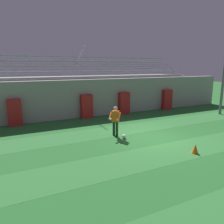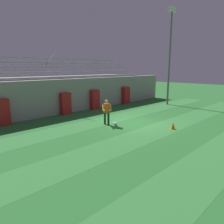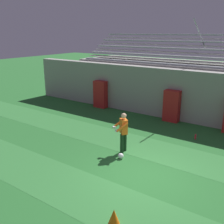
{
  "view_description": "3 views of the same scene",
  "coord_description": "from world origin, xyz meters",
  "px_view_note": "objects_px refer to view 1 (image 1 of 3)",
  "views": [
    {
      "loc": [
        -6.89,
        -9.03,
        3.79
      ],
      "look_at": [
        -2.1,
        0.66,
        1.5
      ],
      "focal_mm": 35.0,
      "sensor_mm": 36.0,
      "label": 1
    },
    {
      "loc": [
        -11.52,
        -8.79,
        3.72
      ],
      "look_at": [
        -2.26,
        0.1,
        1.1
      ],
      "focal_mm": 35.0,
      "sensor_mm": 36.0,
      "label": 2
    },
    {
      "loc": [
        3.58,
        -7.16,
        4.74
      ],
      "look_at": [
        -2.07,
        0.96,
        1.7
      ],
      "focal_mm": 42.0,
      "sensor_mm": 36.0,
      "label": 3
    }
  ],
  "objects_px": {
    "soccer_ball": "(124,137)",
    "traffic_cone": "(195,149)",
    "padding_pillar_gate_left": "(87,106)",
    "water_bottle": "(121,119)",
    "goalkeeper": "(115,119)",
    "padding_pillar_far_right": "(167,100)",
    "padding_pillar_gate_right": "(124,103)",
    "padding_pillar_far_left": "(15,113)"
  },
  "relations": [
    {
      "from": "padding_pillar_gate_right",
      "to": "goalkeeper",
      "type": "bearing_deg",
      "value": -124.02
    },
    {
      "from": "padding_pillar_gate_left",
      "to": "padding_pillar_gate_right",
      "type": "relative_size",
      "value": 1.0
    },
    {
      "from": "traffic_cone",
      "to": "water_bottle",
      "type": "height_order",
      "value": "traffic_cone"
    },
    {
      "from": "padding_pillar_gate_right",
      "to": "padding_pillar_gate_left",
      "type": "bearing_deg",
      "value": 180.0
    },
    {
      "from": "padding_pillar_far_right",
      "to": "soccer_ball",
      "type": "bearing_deg",
      "value": -144.03
    },
    {
      "from": "padding_pillar_far_left",
      "to": "goalkeeper",
      "type": "relative_size",
      "value": 1.04
    },
    {
      "from": "padding_pillar_gate_left",
      "to": "traffic_cone",
      "type": "relative_size",
      "value": 4.12
    },
    {
      "from": "padding_pillar_gate_left",
      "to": "traffic_cone",
      "type": "height_order",
      "value": "padding_pillar_gate_left"
    },
    {
      "from": "soccer_ball",
      "to": "goalkeeper",
      "type": "bearing_deg",
      "value": 114.45
    },
    {
      "from": "padding_pillar_far_left",
      "to": "padding_pillar_far_right",
      "type": "height_order",
      "value": "same"
    },
    {
      "from": "padding_pillar_gate_right",
      "to": "padding_pillar_far_right",
      "type": "height_order",
      "value": "same"
    },
    {
      "from": "padding_pillar_far_right",
      "to": "soccer_ball",
      "type": "xyz_separation_m",
      "value": [
        -7.35,
        -5.33,
        -0.76
      ]
    },
    {
      "from": "padding_pillar_gate_right",
      "to": "traffic_cone",
      "type": "distance_m",
      "value": 8.58
    },
    {
      "from": "padding_pillar_far_left",
      "to": "soccer_ball",
      "type": "bearing_deg",
      "value": -46.64
    },
    {
      "from": "padding_pillar_gate_right",
      "to": "water_bottle",
      "type": "height_order",
      "value": "padding_pillar_gate_right"
    },
    {
      "from": "padding_pillar_far_right",
      "to": "goalkeeper",
      "type": "relative_size",
      "value": 1.04
    },
    {
      "from": "padding_pillar_gate_right",
      "to": "goalkeeper",
      "type": "xyz_separation_m",
      "value": [
        -3.23,
        -4.79,
        0.09
      ]
    },
    {
      "from": "padding_pillar_gate_right",
      "to": "padding_pillar_far_right",
      "type": "xyz_separation_m",
      "value": [
        4.36,
        0.0,
        0.0
      ]
    },
    {
      "from": "padding_pillar_far_left",
      "to": "traffic_cone",
      "type": "height_order",
      "value": "padding_pillar_far_left"
    },
    {
      "from": "padding_pillar_gate_right",
      "to": "soccer_ball",
      "type": "relative_size",
      "value": 7.87
    },
    {
      "from": "goalkeeper",
      "to": "traffic_cone",
      "type": "distance_m",
      "value": 4.29
    },
    {
      "from": "padding_pillar_far_right",
      "to": "padding_pillar_gate_left",
      "type": "bearing_deg",
      "value": 180.0
    },
    {
      "from": "soccer_ball",
      "to": "traffic_cone",
      "type": "bearing_deg",
      "value": -59.77
    },
    {
      "from": "padding_pillar_gate_right",
      "to": "traffic_cone",
      "type": "xyz_separation_m",
      "value": [
        -1.16,
        -8.47,
        -0.66
      ]
    },
    {
      "from": "padding_pillar_gate_left",
      "to": "padding_pillar_far_left",
      "type": "xyz_separation_m",
      "value": [
        -4.87,
        0.0,
        0.0
      ]
    },
    {
      "from": "padding_pillar_gate_left",
      "to": "padding_pillar_far_left",
      "type": "bearing_deg",
      "value": 180.0
    },
    {
      "from": "padding_pillar_far_right",
      "to": "traffic_cone",
      "type": "distance_m",
      "value": 10.14
    },
    {
      "from": "padding_pillar_gate_right",
      "to": "water_bottle",
      "type": "distance_m",
      "value": 2.27
    },
    {
      "from": "traffic_cone",
      "to": "padding_pillar_far_right",
      "type": "bearing_deg",
      "value": 56.91
    },
    {
      "from": "padding_pillar_far_right",
      "to": "traffic_cone",
      "type": "bearing_deg",
      "value": -123.09
    },
    {
      "from": "padding_pillar_far_right",
      "to": "water_bottle",
      "type": "bearing_deg",
      "value": -162.47
    },
    {
      "from": "padding_pillar_far_right",
      "to": "padding_pillar_gate_right",
      "type": "bearing_deg",
      "value": 180.0
    },
    {
      "from": "padding_pillar_gate_left",
      "to": "traffic_cone",
      "type": "distance_m",
      "value": 8.73
    },
    {
      "from": "padding_pillar_gate_left",
      "to": "water_bottle",
      "type": "bearing_deg",
      "value": -42.24
    },
    {
      "from": "padding_pillar_gate_right",
      "to": "padding_pillar_far_left",
      "type": "bearing_deg",
      "value": 180.0
    },
    {
      "from": "soccer_ball",
      "to": "traffic_cone",
      "type": "relative_size",
      "value": 0.52
    },
    {
      "from": "padding_pillar_gate_left",
      "to": "goalkeeper",
      "type": "xyz_separation_m",
      "value": [
        -0.08,
        -4.79,
        0.09
      ]
    },
    {
      "from": "traffic_cone",
      "to": "soccer_ball",
      "type": "bearing_deg",
      "value": 120.23
    },
    {
      "from": "padding_pillar_far_left",
      "to": "water_bottle",
      "type": "bearing_deg",
      "value": -14.5
    },
    {
      "from": "padding_pillar_gate_left",
      "to": "padding_pillar_gate_right",
      "type": "height_order",
      "value": "same"
    },
    {
      "from": "padding_pillar_far_right",
      "to": "water_bottle",
      "type": "height_order",
      "value": "padding_pillar_far_right"
    },
    {
      "from": "padding_pillar_gate_left",
      "to": "goalkeeper",
      "type": "bearing_deg",
      "value": -90.97
    }
  ]
}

